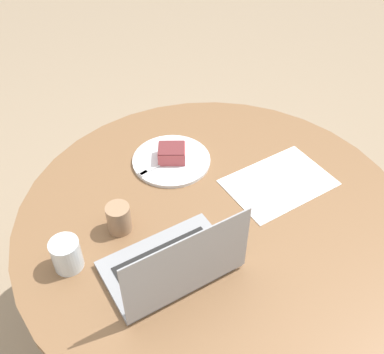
% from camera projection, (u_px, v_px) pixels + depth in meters
% --- Properties ---
extents(ground_plane, '(12.00, 12.00, 0.00)m').
position_uv_depth(ground_plane, '(209.00, 332.00, 1.86)').
color(ground_plane, gray).
extents(dining_table, '(1.21, 1.21, 0.73)m').
position_uv_depth(dining_table, '(214.00, 242.00, 1.45)').
color(dining_table, brown).
rests_on(dining_table, ground_plane).
extents(paper_document, '(0.37, 0.29, 0.00)m').
position_uv_depth(paper_document, '(279.00, 183.00, 1.46)').
color(paper_document, white).
rests_on(paper_document, dining_table).
extents(plate, '(0.27, 0.27, 0.01)m').
position_uv_depth(plate, '(171.00, 160.00, 1.53)').
color(plate, silver).
rests_on(plate, dining_table).
extents(cake_slice, '(0.12, 0.12, 0.05)m').
position_uv_depth(cake_slice, '(172.00, 153.00, 1.51)').
color(cake_slice, '#B74C51').
rests_on(cake_slice, plate).
extents(fork, '(0.17, 0.03, 0.00)m').
position_uv_depth(fork, '(157.00, 166.00, 1.50)').
color(fork, silver).
rests_on(fork, plate).
extents(coffee_glass, '(0.07, 0.07, 0.09)m').
position_uv_depth(coffee_glass, '(119.00, 218.00, 1.29)').
color(coffee_glass, '#997556').
rests_on(coffee_glass, dining_table).
extents(water_glass, '(0.08, 0.08, 0.09)m').
position_uv_depth(water_glass, '(67.00, 255.00, 1.19)').
color(water_glass, silver).
rests_on(water_glass, dining_table).
extents(laptop, '(0.38, 0.28, 0.24)m').
position_uv_depth(laptop, '(174.00, 264.00, 1.17)').
color(laptop, gray).
rests_on(laptop, dining_table).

